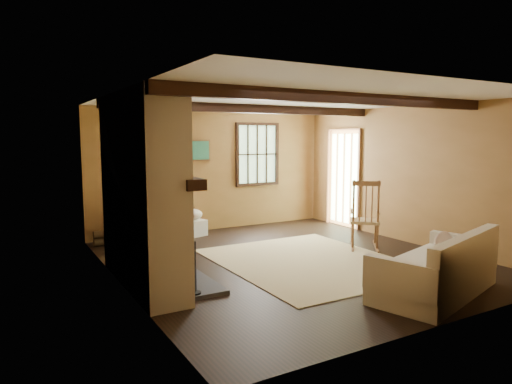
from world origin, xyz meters
TOP-DOWN VIEW (x-y plane):
  - ground at (0.00, 0.00)m, footprint 5.50×5.50m
  - room_envelope at (0.22, 0.26)m, footprint 5.02×5.52m
  - fireplace at (-2.23, -0.00)m, footprint 1.02×2.30m
  - rug at (0.20, -0.20)m, footprint 2.50×3.00m
  - rocking_chair at (1.54, 0.05)m, footprint 0.87×0.92m
  - sofa at (0.67, -2.13)m, footprint 2.04×1.33m
  - firewood_pile at (-2.05, 2.37)m, footprint 0.74×0.13m
  - laundry_basket at (-0.66, 2.35)m, footprint 0.59×0.51m
  - basket_pillow at (-0.66, 2.35)m, footprint 0.47×0.39m
  - armchair at (-1.40, 2.22)m, footprint 1.11×1.12m

SIDE VIEW (x-z plane):
  - ground at x=0.00m, z-range 0.00..0.00m
  - rug at x=0.20m, z-range 0.00..0.01m
  - firewood_pile at x=-2.05m, z-range 0.00..0.27m
  - laundry_basket at x=-0.66m, z-range 0.00..0.30m
  - sofa at x=0.67m, z-range -0.11..0.65m
  - armchair at x=-1.40m, z-range 0.00..0.80m
  - basket_pillow at x=-0.66m, z-range 0.30..0.52m
  - rocking_chair at x=1.54m, z-range -0.09..1.07m
  - fireplace at x=-2.23m, z-range -0.10..2.30m
  - room_envelope at x=0.22m, z-range 0.41..2.85m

